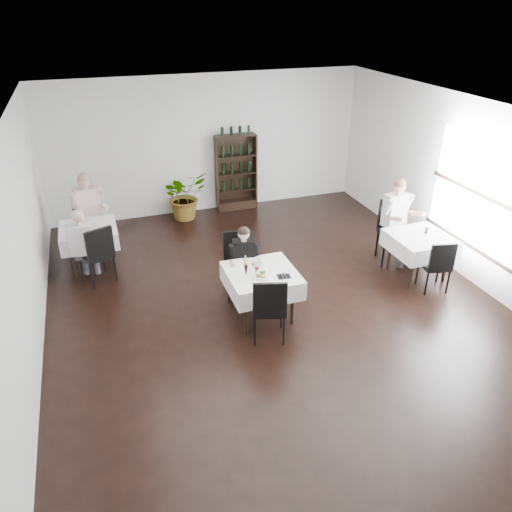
{
  "coord_description": "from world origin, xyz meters",
  "views": [
    {
      "loc": [
        -2.45,
        -6.09,
        4.45
      ],
      "look_at": [
        -0.32,
        0.2,
        0.94
      ],
      "focal_mm": 35.0,
      "sensor_mm": 36.0,
      "label": 1
    }
  ],
  "objects_px": {
    "wine_shelf": "(236,173)",
    "potted_tree": "(185,195)",
    "main_table": "(262,280)",
    "diner_main": "(244,259)"
  },
  "relations": [
    {
      "from": "diner_main",
      "to": "potted_tree",
      "type": "bearing_deg",
      "value": 93.67
    },
    {
      "from": "main_table",
      "to": "diner_main",
      "type": "relative_size",
      "value": 0.81
    },
    {
      "from": "main_table",
      "to": "diner_main",
      "type": "distance_m",
      "value": 0.54
    },
    {
      "from": "potted_tree",
      "to": "diner_main",
      "type": "bearing_deg",
      "value": -86.33
    },
    {
      "from": "wine_shelf",
      "to": "diner_main",
      "type": "distance_m",
      "value": 3.93
    },
    {
      "from": "potted_tree",
      "to": "main_table",
      "type": "bearing_deg",
      "value": -85.32
    },
    {
      "from": "wine_shelf",
      "to": "main_table",
      "type": "relative_size",
      "value": 1.7
    },
    {
      "from": "wine_shelf",
      "to": "potted_tree",
      "type": "height_order",
      "value": "wine_shelf"
    },
    {
      "from": "main_table",
      "to": "potted_tree",
      "type": "xyz_separation_m",
      "value": [
        -0.34,
        4.14,
        -0.1
      ]
    },
    {
      "from": "wine_shelf",
      "to": "main_table",
      "type": "bearing_deg",
      "value": -101.78
    }
  ]
}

